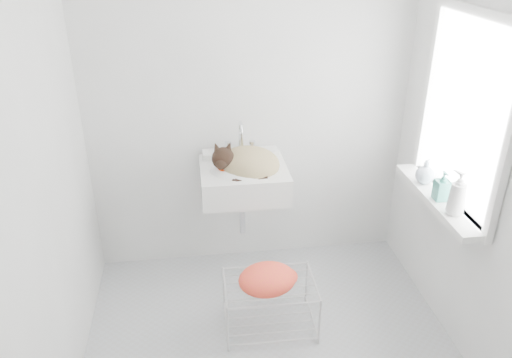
{
  "coord_description": "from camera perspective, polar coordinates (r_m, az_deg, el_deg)",
  "views": [
    {
      "loc": [
        -0.39,
        -2.21,
        2.25
      ],
      "look_at": [
        -0.02,
        0.5,
        0.88
      ],
      "focal_mm": 35.29,
      "sensor_mm": 36.0,
      "label": 1
    }
  ],
  "objects": [
    {
      "name": "sink",
      "position": [
        3.28,
        -1.43,
        1.34
      ],
      "size": [
        0.57,
        0.49,
        0.23
      ],
      "primitive_type": "cube",
      "color": "white",
      "rests_on": "back_wall"
    },
    {
      "name": "wire_rack",
      "position": [
        3.21,
        1.54,
        -14.18
      ],
      "size": [
        0.55,
        0.39,
        0.33
      ],
      "primitive_type": "cube",
      "rotation": [
        0.0,
        0.0,
        -0.02
      ],
      "color": "silver",
      "rests_on": "floor"
    },
    {
      "name": "towel",
      "position": [
        3.04,
        1.28,
        -11.93
      ],
      "size": [
        0.38,
        0.3,
        0.14
      ],
      "primitive_type": "ellipsoid",
      "rotation": [
        0.0,
        0.0,
        0.16
      ],
      "color": "orange",
      "rests_on": "wire_rack"
    },
    {
      "name": "back_wall",
      "position": [
        3.38,
        -0.77,
        9.42
      ],
      "size": [
        2.2,
        0.02,
        2.5
      ],
      "primitive_type": "cube",
      "color": "white",
      "rests_on": "ground"
    },
    {
      "name": "left_wall",
      "position": [
        2.53,
        -23.3,
        1.0
      ],
      "size": [
        0.02,
        2.0,
        2.5
      ],
      "primitive_type": "cube",
      "color": "white",
      "rests_on": "ground"
    },
    {
      "name": "bottle_c",
      "position": [
        3.25,
        18.47,
        -0.35
      ],
      "size": [
        0.16,
        0.16,
        0.15
      ],
      "primitive_type": "imported",
      "rotation": [
        0.0,
        0.0,
        2.08
      ],
      "color": "silver",
      "rests_on": "windowsill"
    },
    {
      "name": "right_wall",
      "position": [
        2.85,
        24.54,
        3.57
      ],
      "size": [
        0.02,
        2.0,
        2.5
      ],
      "primitive_type": "cube",
      "color": "white",
      "rests_on": "ground"
    },
    {
      "name": "window_frame",
      "position": [
        2.96,
        22.48,
        6.87
      ],
      "size": [
        0.04,
        0.9,
        1.1
      ],
      "primitive_type": "cube",
      "color": "white",
      "rests_on": "right_wall"
    },
    {
      "name": "bottle_b",
      "position": [
        3.08,
        20.12,
        -2.16
      ],
      "size": [
        0.08,
        0.08,
        0.18
      ],
      "primitive_type": "imported",
      "rotation": [
        0.0,
        0.0,
        6.26
      ],
      "color": "teal",
      "rests_on": "windowsill"
    },
    {
      "name": "faucet",
      "position": [
        3.39,
        -1.81,
        4.76
      ],
      "size": [
        0.21,
        0.14,
        0.21
      ],
      "primitive_type": null,
      "color": "silver",
      "rests_on": "sink"
    },
    {
      "name": "windowsill",
      "position": [
        3.13,
        19.9,
        -2.1
      ],
      "size": [
        0.16,
        0.88,
        0.04
      ],
      "primitive_type": "cube",
      "color": "white",
      "rests_on": "right_wall"
    },
    {
      "name": "floor",
      "position": [
        3.18,
        1.73,
        -18.48
      ],
      "size": [
        2.2,
        2.0,
        0.02
      ],
      "primitive_type": "cube",
      "color": "#ACAFB3",
      "rests_on": "ground"
    },
    {
      "name": "window_glass",
      "position": [
        2.97,
        22.74,
        6.87
      ],
      "size": [
        0.01,
        0.8,
        1.0
      ],
      "primitive_type": "cube",
      "color": "white",
      "rests_on": "right_wall"
    },
    {
      "name": "bottle_a",
      "position": [
        2.96,
        21.51,
        -3.67
      ],
      "size": [
        0.11,
        0.11,
        0.21
      ],
      "primitive_type": "imported",
      "rotation": [
        0.0,
        0.0,
        3.65
      ],
      "color": "white",
      "rests_on": "windowsill"
    },
    {
      "name": "cat",
      "position": [
        3.25,
        -1.18,
        1.86
      ],
      "size": [
        0.46,
        0.4,
        0.27
      ],
      "rotation": [
        0.0,
        0.0,
        -0.18
      ],
      "color": "tan",
      "rests_on": "sink"
    }
  ]
}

